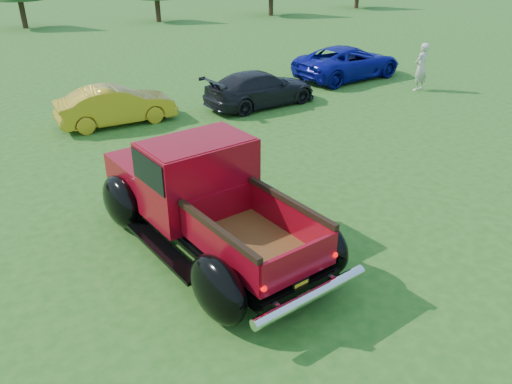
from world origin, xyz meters
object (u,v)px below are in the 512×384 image
at_px(pickup_truck, 199,194).
at_px(spectator, 421,67).
at_px(show_car_grey, 261,89).
at_px(show_car_blue, 348,62).
at_px(show_car_yellow, 116,105).

bearing_deg(pickup_truck, spectator, 18.59).
relative_size(pickup_truck, spectator, 3.22).
xyz_separation_m(show_car_grey, show_car_blue, (5.12, 1.94, 0.07)).
bearing_deg(show_car_blue, spectator, -163.56).
relative_size(show_car_yellow, show_car_blue, 0.76).
relative_size(pickup_truck, show_car_grey, 1.40).
bearing_deg(show_car_grey, spectator, -107.21).
height_order(show_car_grey, spectator, spectator).
relative_size(pickup_truck, show_car_blue, 1.20).
height_order(show_car_yellow, show_car_blue, show_car_blue).
bearing_deg(show_car_blue, show_car_grey, 100.82).
distance_m(show_car_grey, show_car_blue, 5.47).
distance_m(show_car_yellow, show_car_blue, 10.32).
height_order(show_car_yellow, show_car_grey, same).
bearing_deg(show_car_grey, pickup_truck, 136.87).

